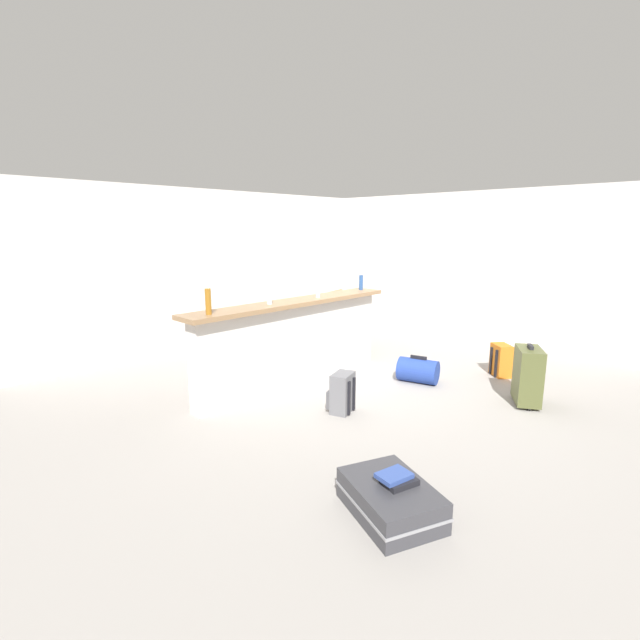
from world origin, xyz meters
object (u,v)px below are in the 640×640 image
(bottle_amber, at_px, (208,302))
(bottle_white, at_px, (269,295))
(book_stack, at_px, (397,479))
(dining_table, at_px, (318,304))
(dining_chair_near_partition, at_px, (341,317))
(duffel_bag_blue, at_px, (418,371))
(backpack_grey, at_px, (342,393))
(bottle_clear, at_px, (318,289))
(suitcase_upright_olive, at_px, (528,375))
(backpack_orange, at_px, (502,361))
(bottle_blue, at_px, (361,282))
(suitcase_flat_charcoal, at_px, (390,499))

(bottle_amber, bearing_deg, bottle_white, 2.77)
(book_stack, bearing_deg, dining_table, 50.58)
(dining_chair_near_partition, xyz_separation_m, duffel_bag_blue, (-0.53, -1.77, -0.36))
(dining_table, xyz_separation_m, dining_chair_near_partition, (-0.07, -0.56, -0.13))
(book_stack, bearing_deg, backpack_grey, 53.38)
(bottle_clear, height_order, suitcase_upright_olive, bottle_clear)
(bottle_clear, relative_size, suitcase_upright_olive, 0.31)
(backpack_grey, xyz_separation_m, backpack_orange, (2.33, -0.72, 0.00))
(dining_table, distance_m, backpack_orange, 3.03)
(bottle_blue, bearing_deg, dining_table, 71.90)
(bottle_blue, bearing_deg, suitcase_upright_olive, -90.17)
(bottle_amber, height_order, backpack_grey, bottle_amber)
(bottle_amber, height_order, duffel_bag_blue, bottle_amber)
(dining_chair_near_partition, bearing_deg, bottle_blue, -116.36)
(suitcase_flat_charcoal, bearing_deg, duffel_bag_blue, 28.19)
(bottle_clear, xyz_separation_m, dining_chair_near_partition, (1.26, 0.72, -0.63))
(bottle_clear, bearing_deg, duffel_bag_blue, -55.29)
(backpack_orange, bearing_deg, suitcase_upright_olive, -142.40)
(dining_chair_near_partition, relative_size, backpack_grey, 2.21)
(backpack_grey, bearing_deg, bottle_clear, 56.66)
(duffel_bag_blue, xyz_separation_m, book_stack, (-2.40, -1.33, 0.10))
(dining_chair_near_partition, height_order, backpack_orange, dining_chair_near_partition)
(bottle_amber, height_order, backpack_orange, bottle_amber)
(bottle_amber, relative_size, backpack_grey, 0.62)
(bottle_white, bearing_deg, suitcase_upright_olive, -54.18)
(bottle_white, bearing_deg, duffel_bag_blue, -36.13)
(bottle_white, distance_m, backpack_orange, 3.14)
(bottle_clear, bearing_deg, bottle_blue, 3.53)
(bottle_clear, height_order, book_stack, bottle_clear)
(suitcase_upright_olive, bearing_deg, duffel_bag_blue, 99.04)
(suitcase_flat_charcoal, height_order, backpack_orange, backpack_orange)
(dining_table, bearing_deg, bottle_blue, -108.10)
(bottle_blue, distance_m, suitcase_upright_olive, 2.48)
(bottle_amber, distance_m, bottle_blue, 2.50)
(suitcase_upright_olive, height_order, book_stack, suitcase_upright_olive)
(bottle_white, distance_m, suitcase_flat_charcoal, 2.77)
(bottle_clear, xyz_separation_m, book_stack, (-1.68, -2.38, -0.89))
(bottle_clear, xyz_separation_m, dining_table, (1.33, 1.29, -0.50))
(backpack_orange, bearing_deg, dining_table, 96.99)
(dining_chair_near_partition, bearing_deg, duffel_bag_blue, -106.85)
(bottle_clear, distance_m, backpack_orange, 2.57)
(bottle_white, relative_size, book_stack, 0.75)
(backpack_orange, height_order, duffel_bag_blue, backpack_orange)
(backpack_orange, relative_size, book_stack, 1.56)
(duffel_bag_blue, bearing_deg, backpack_orange, -33.59)
(bottle_white, bearing_deg, bottle_clear, -2.68)
(suitcase_flat_charcoal, distance_m, backpack_orange, 3.48)
(dining_table, xyz_separation_m, duffel_bag_blue, (-0.61, -2.33, -0.50))
(book_stack, bearing_deg, duffel_bag_blue, 29.01)
(bottle_white, relative_size, backpack_grey, 0.48)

